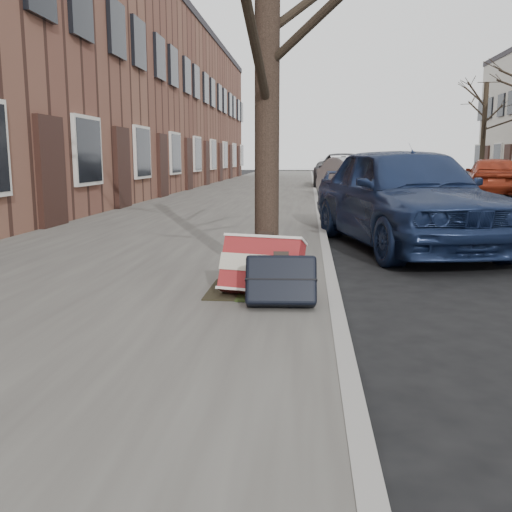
# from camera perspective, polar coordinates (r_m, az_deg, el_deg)

# --- Properties ---
(near_sidewalk) EXTENTS (5.00, 70.00, 0.12)m
(near_sidewalk) POSITION_cam_1_polar(r_m,az_deg,el_deg) (19.20, -1.35, 5.94)
(near_sidewalk) COLOR #65625C
(near_sidewalk) RESTS_ON ground
(house_near) EXTENTS (6.80, 40.00, 7.00)m
(house_near) POSITION_cam_1_polar(r_m,az_deg,el_deg) (21.71, -17.30, 15.06)
(house_near) COLOR brown
(house_near) RESTS_ON ground
(dirt_patch) EXTENTS (0.85, 0.85, 0.02)m
(dirt_patch) POSITION_cam_1_polar(r_m,az_deg,el_deg) (5.40, -0.20, -3.41)
(dirt_patch) COLOR black
(dirt_patch) RESTS_ON near_sidewalk
(street_tree) EXTENTS (0.24, 0.24, 5.12)m
(street_tree) POSITION_cam_1_polar(r_m,az_deg,el_deg) (5.78, 1.14, 22.98)
(street_tree) COLOR black
(street_tree) RESTS_ON near_sidewalk
(suitcase_red) EXTENTS (0.80, 0.57, 0.56)m
(suitcase_red) POSITION_cam_1_polar(r_m,az_deg,el_deg) (5.12, 0.59, -1.04)
(suitcase_red) COLOR maroon
(suitcase_red) RESTS_ON near_sidewalk
(suitcase_navy) EXTENTS (0.61, 0.37, 0.46)m
(suitcase_navy) POSITION_cam_1_polar(r_m,az_deg,el_deg) (4.77, 2.51, -2.45)
(suitcase_navy) COLOR black
(suitcase_navy) RESTS_ON near_sidewalk
(car_near_front) EXTENTS (2.87, 4.95, 1.58)m
(car_near_front) POSITION_cam_1_polar(r_m,az_deg,el_deg) (8.96, 14.65, 5.85)
(car_near_front) COLOR #182549
(car_near_front) RESTS_ON ground
(car_near_mid) EXTENTS (2.71, 4.41, 1.37)m
(car_near_mid) POSITION_cam_1_polar(r_m,az_deg,el_deg) (18.25, 10.34, 7.55)
(car_near_mid) COLOR #B2B5BB
(car_near_mid) RESTS_ON ground
(car_near_back) EXTENTS (2.74, 5.64, 1.54)m
(car_near_back) POSITION_cam_1_polar(r_m,az_deg,el_deg) (25.91, 8.74, 8.42)
(car_near_back) COLOR #343338
(car_near_back) RESTS_ON ground
(car_far_back) EXTENTS (2.53, 4.44, 1.42)m
(car_far_back) POSITION_cam_1_polar(r_m,az_deg,el_deg) (21.77, 22.49, 7.38)
(car_far_back) COLOR maroon
(car_far_back) RESTS_ON ground
(tree_far_c) EXTENTS (0.24, 0.24, 4.92)m
(tree_far_c) POSITION_cam_1_polar(r_m,az_deg,el_deg) (31.37, 21.80, 11.37)
(tree_far_c) COLOR black
(tree_far_c) RESTS_ON far_sidewalk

